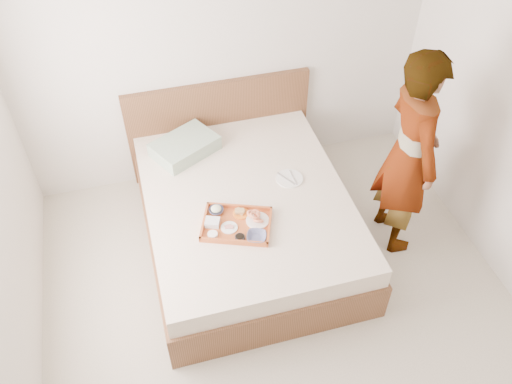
{
  "coord_description": "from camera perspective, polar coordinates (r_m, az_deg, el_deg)",
  "views": [
    {
      "loc": [
        -0.79,
        -1.86,
        3.48
      ],
      "look_at": [
        -0.03,
        0.9,
        0.65
      ],
      "focal_mm": 37.56,
      "sensor_mm": 36.0,
      "label": 1
    }
  ],
  "objects": [
    {
      "name": "salad_bowl",
      "position": [
        4.02,
        -4.25,
        -1.98
      ],
      "size": [
        0.14,
        0.14,
        0.03
      ],
      "primitive_type": "imported",
      "rotation": [
        0.0,
        0.0,
        -0.37
      ],
      "color": "#191B43",
      "rests_on": "tray"
    },
    {
      "name": "prawn_plate",
      "position": [
        3.96,
        0.17,
        -3.05
      ],
      "size": [
        0.22,
        0.22,
        0.01
      ],
      "primitive_type": "cylinder",
      "rotation": [
        0.0,
        0.0,
        -0.37
      ],
      "color": "white",
      "rests_on": "tray"
    },
    {
      "name": "tray",
      "position": [
        3.93,
        -2.08,
        -3.43
      ],
      "size": [
        0.6,
        0.52,
        0.05
      ],
      "primitive_type": "cube",
      "rotation": [
        0.0,
        0.0,
        -0.37
      ],
      "color": "#C25926",
      "rests_on": "bed"
    },
    {
      "name": "ground",
      "position": [
        4.02,
        3.94,
        -15.38
      ],
      "size": [
        3.5,
        4.0,
        0.01
      ],
      "primitive_type": "cube",
      "color": "beige",
      "rests_on": "ground"
    },
    {
      "name": "meat_plate",
      "position": [
        3.92,
        -2.87,
        -3.81
      ],
      "size": [
        0.16,
        0.16,
        0.01
      ],
      "primitive_type": "cylinder",
      "rotation": [
        0.0,
        0.0,
        -0.37
      ],
      "color": "white",
      "rests_on": "tray"
    },
    {
      "name": "bread_plate",
      "position": [
        4.01,
        -1.62,
        -2.3
      ],
      "size": [
        0.16,
        0.16,
        0.01
      ],
      "primitive_type": "cylinder",
      "rotation": [
        0.0,
        0.0,
        -0.37
      ],
      "color": "orange",
      "rests_on": "tray"
    },
    {
      "name": "headboard",
      "position": [
        4.92,
        -3.91,
        6.92
      ],
      "size": [
        1.65,
        0.06,
        0.95
      ],
      "primitive_type": "cube",
      "color": "brown",
      "rests_on": "ground"
    },
    {
      "name": "sauce_dish",
      "position": [
        3.84,
        -1.72,
        -4.89
      ],
      "size": [
        0.09,
        0.09,
        0.03
      ],
      "primitive_type": "cylinder",
      "rotation": [
        0.0,
        0.0,
        -0.37
      ],
      "color": "black",
      "rests_on": "tray"
    },
    {
      "name": "person",
      "position": [
        4.15,
        15.98,
        3.81
      ],
      "size": [
        0.44,
        0.65,
        1.75
      ],
      "primitive_type": "imported",
      "rotation": [
        0.0,
        0.0,
        1.54
      ],
      "color": "white",
      "rests_on": "ground"
    },
    {
      "name": "navy_bowl_big",
      "position": [
        3.84,
        0.06,
        -4.78
      ],
      "size": [
        0.18,
        0.18,
        0.03
      ],
      "primitive_type": "imported",
      "rotation": [
        0.0,
        0.0,
        -0.37
      ],
      "color": "#191B43",
      "rests_on": "tray"
    },
    {
      "name": "bed",
      "position": [
        4.36,
        -0.98,
        -2.83
      ],
      "size": [
        1.65,
        2.0,
        0.53
      ],
      "primitive_type": "cube",
      "color": "brown",
      "rests_on": "ground"
    },
    {
      "name": "pillow",
      "position": [
        4.55,
        -7.59,
        4.84
      ],
      "size": [
        0.62,
        0.56,
        0.12
      ],
      "primitive_type": "cube",
      "rotation": [
        0.0,
        0.0,
        0.49
      ],
      "color": "#96B08E",
      "rests_on": "bed"
    },
    {
      "name": "cheese_round",
      "position": [
        3.87,
        -4.65,
        -4.56
      ],
      "size": [
        0.09,
        0.09,
        0.03
      ],
      "primitive_type": "cylinder",
      "rotation": [
        0.0,
        0.0,
        -0.37
      ],
      "color": "white",
      "rests_on": "tray"
    },
    {
      "name": "dinner_plate",
      "position": [
        4.3,
        3.59,
        1.44
      ],
      "size": [
        0.26,
        0.26,
        0.01
      ],
      "primitive_type": "cylinder",
      "rotation": [
        0.0,
        0.0,
        0.2
      ],
      "color": "white",
      "rests_on": "bed"
    },
    {
      "name": "plastic_tub",
      "position": [
        3.94,
        -4.67,
        -3.25
      ],
      "size": [
        0.13,
        0.12,
        0.05
      ],
      "primitive_type": "cube",
      "rotation": [
        0.0,
        0.0,
        -0.37
      ],
      "color": "silver",
      "rests_on": "tray"
    },
    {
      "name": "wall_back",
      "position": [
        4.5,
        -3.51,
        15.64
      ],
      "size": [
        3.5,
        0.01,
        2.6
      ],
      "primitive_type": "cube",
      "color": "silver",
      "rests_on": "ground"
    }
  ]
}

